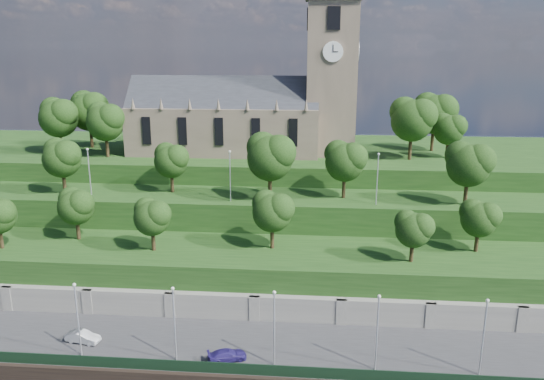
{
  "coord_description": "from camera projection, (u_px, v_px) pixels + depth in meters",
  "views": [
    {
      "loc": [
        11.73,
        -44.0,
        32.94
      ],
      "look_at": [
        5.45,
        30.0,
        12.64
      ],
      "focal_mm": 35.0,
      "sensor_mm": 36.0,
      "label": 1
    }
  ],
  "objects": [
    {
      "name": "fence",
      "position": [
        191.0,
        366.0,
        51.83
      ],
      "size": [
        160.0,
        0.1,
        1.2
      ],
      "primitive_type": "cube",
      "color": "black",
      "rests_on": "promenade"
    },
    {
      "name": "hilltop",
      "position": [
        252.0,
        188.0,
        98.01
      ],
      "size": [
        160.0,
        32.0,
        15.0
      ],
      "primitive_type": "cube",
      "color": "#193913",
      "rests_on": "ground"
    },
    {
      "name": "trees_upper",
      "position": [
        274.0,
        158.0,
        73.62
      ],
      "size": [
        63.1,
        8.64,
        9.52
      ],
      "color": "black",
      "rests_on": "embankment_upper"
    },
    {
      "name": "trees_hilltop",
      "position": [
        246.0,
        115.0,
        89.26
      ],
      "size": [
        71.18,
        16.43,
        10.21
      ],
      "color": "black",
      "rests_on": "hilltop"
    },
    {
      "name": "trees_lower",
      "position": [
        220.0,
        214.0,
        66.03
      ],
      "size": [
        64.81,
        8.63,
        7.49
      ],
      "color": "black",
      "rests_on": "embankment_lower"
    },
    {
      "name": "lamp_posts_promenade",
      "position": [
        174.0,
        319.0,
        52.74
      ],
      "size": [
        60.36,
        0.36,
        8.12
      ],
      "color": "#B2B2B7",
      "rests_on": "promenade"
    },
    {
      "name": "promenade",
      "position": [
        203.0,
        350.0,
        57.44
      ],
      "size": [
        160.0,
        12.0,
        2.0
      ],
      "primitive_type": "cube",
      "color": "#2D2D30",
      "rests_on": "ground"
    },
    {
      "name": "church",
      "position": [
        253.0,
        109.0,
        90.13
      ],
      "size": [
        38.6,
        12.35,
        27.6
      ],
      "color": "brown",
      "rests_on": "hilltop"
    },
    {
      "name": "lamp_posts_upper",
      "position": [
        230.0,
        172.0,
        72.66
      ],
      "size": [
        40.36,
        0.36,
        7.18
      ],
      "color": "#B2B2B7",
      "rests_on": "embankment_upper"
    },
    {
      "name": "car_right",
      "position": [
        227.0,
        355.0,
        53.75
      ],
      "size": [
        4.3,
        2.9,
        1.16
      ],
      "primitive_type": "imported",
      "rotation": [
        0.0,
        0.0,
        1.92
      ],
      "color": "navy",
      "rests_on": "promenade"
    },
    {
      "name": "retaining_wall",
      "position": [
        213.0,
        311.0,
        62.78
      ],
      "size": [
        160.0,
        2.1,
        5.0
      ],
      "color": "slate",
      "rests_on": "ground"
    },
    {
      "name": "embankment_upper",
      "position": [
        235.0,
        234.0,
        78.23
      ],
      "size": [
        160.0,
        10.0,
        12.0
      ],
      "primitive_type": "cube",
      "color": "#193913",
      "rests_on": "ground"
    },
    {
      "name": "embankment_lower",
      "position": [
        222.0,
        278.0,
        68.18
      ],
      "size": [
        160.0,
        12.0,
        8.0
      ],
      "primitive_type": "cube",
      "color": "#193913",
      "rests_on": "ground"
    },
    {
      "name": "car_middle",
      "position": [
        83.0,
        337.0,
        57.03
      ],
      "size": [
        3.89,
        1.89,
        1.23
      ],
      "primitive_type": "imported",
      "rotation": [
        0.0,
        0.0,
        1.41
      ],
      "color": "#A1A2A5",
      "rests_on": "promenade"
    }
  ]
}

